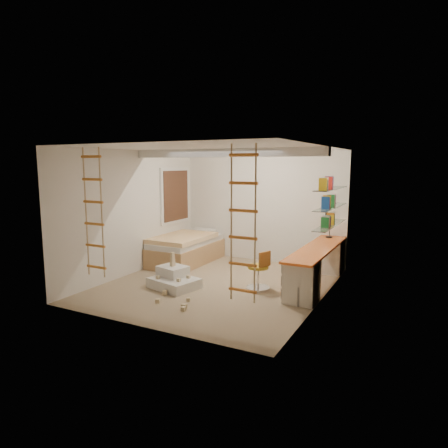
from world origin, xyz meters
The scene contains 15 objects.
floor centered at (0.00, 0.00, 0.00)m, with size 4.50×4.50×0.00m, color #947B5F.
ceiling_beam centered at (0.00, 0.30, 2.52)m, with size 4.00×0.18×0.16m, color white.
window_frame centered at (-1.97, 1.50, 1.55)m, with size 0.06×1.15×1.35m, color white.
window_blind centered at (-1.93, 1.50, 1.55)m, with size 0.02×1.00×1.20m, color #4C2D1E.
rope_ladder_left centered at (-1.35, -1.75, 1.52)m, with size 0.41×0.04×2.13m, color #BE7D20, non-canonical shape.
rope_ladder_right centered at (1.35, -1.75, 1.52)m, with size 0.41×0.04×2.13m, color orange, non-canonical shape.
waste_bin centered at (1.75, -0.31, 0.17)m, with size 0.27×0.27×0.34m, color white.
desk centered at (1.72, 0.86, 0.40)m, with size 0.56×2.80×0.75m.
shelves centered at (1.87, 1.13, 1.50)m, with size 0.25×1.80×0.71m.
bed centered at (-1.48, 1.23, 0.33)m, with size 1.02×2.00×0.69m.
task_lamp centered at (1.67, 1.82, 1.14)m, with size 0.14×0.36×0.57m.
swivel_chair centered at (0.83, 0.10, 0.27)m, with size 0.56×0.56×0.74m.
play_platform centered at (-0.65, -0.50, 0.15)m, with size 0.99×0.85×0.38m.
toy_blocks centered at (-0.42, -0.83, 0.23)m, with size 1.11×1.13×0.65m.
books centered at (1.87, 1.13, 1.58)m, with size 0.14×0.70×0.92m.
Camera 1 is at (3.55, -6.54, 2.32)m, focal length 32.00 mm.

